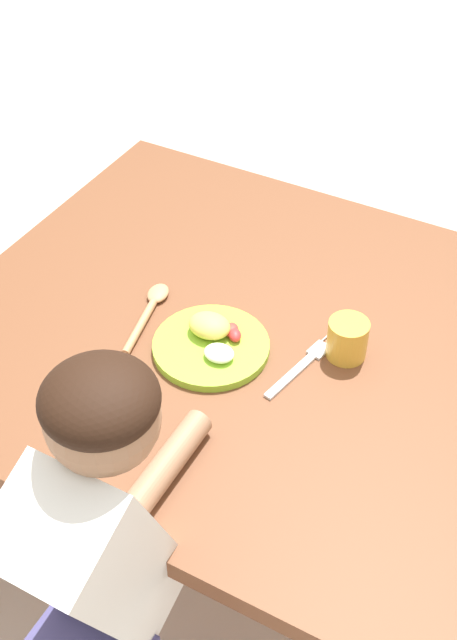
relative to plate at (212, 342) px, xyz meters
name	(u,v)px	position (x,y,z in m)	size (l,w,h in m)	color
ground_plane	(264,550)	(0.09, 0.08, -0.73)	(8.00, 8.00, 0.00)	beige
dining_table	(274,371)	(0.09, 0.08, -0.10)	(1.24, 0.99, 0.72)	brown
plate	(212,342)	(0.00, 0.00, 0.00)	(0.22, 0.22, 0.05)	#8EC731
fork	(303,365)	(0.17, 0.04, -0.01)	(0.06, 0.21, 0.01)	silver
spoon	(150,309)	(-0.15, 0.03, -0.01)	(0.07, 0.21, 0.02)	tan
drinking_cup	(347,339)	(0.22, 0.10, 0.02)	(0.07, 0.07, 0.08)	gold
person	(100,638)	(0.08, -0.50, -0.18)	(0.18, 0.44, 1.06)	#443F72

